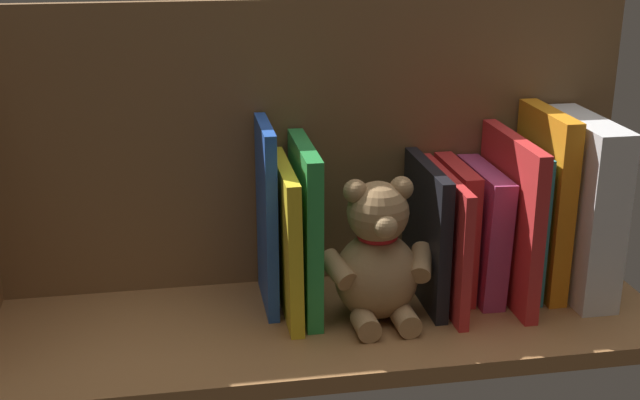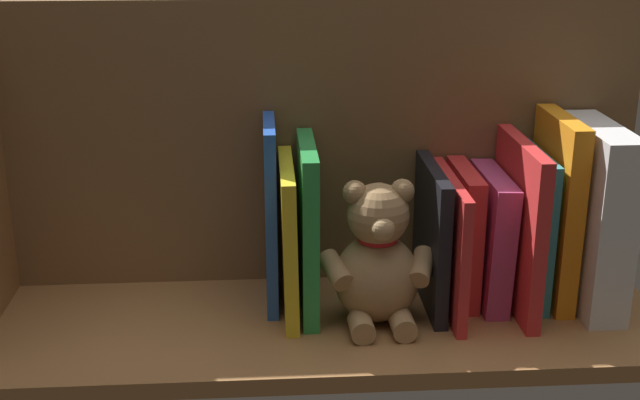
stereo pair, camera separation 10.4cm
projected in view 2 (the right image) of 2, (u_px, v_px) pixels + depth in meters
The scene contains 14 objects.
ground_plane at pixel (320, 324), 109.28cm from camera, with size 88.59×29.92×2.20cm, color #9E6B3D.
shelf_back_panel at pixel (314, 145), 114.45cm from camera, with size 88.59×1.50×38.87cm, color brown.
dictionary_thick_white at pixel (592, 216), 109.62cm from camera, with size 5.10×17.87×24.00cm, color white.
book_0 at pixel (555, 209), 110.70cm from camera, with size 2.51×14.85×24.89cm, color orange.
book_1 at pixel (531, 226), 111.59cm from camera, with size 2.08×14.25×20.11cm, color teal.
book_2 at pixel (518, 225), 108.88cm from camera, with size 1.79×18.92×22.19cm, color red.
book_3 at pixel (489, 237), 111.49cm from camera, with size 3.11×14.66×17.34cm, color #B23F72.
book_4 at pixel (463, 234), 111.88cm from camera, with size 2.44×13.18×17.85cm, color red.
book_5 at pixel (449, 243), 108.98cm from camera, with size 1.33×19.06×17.73cm, color red.
book_6 at pixel (431, 237), 109.72cm from camera, with size 1.66×16.83×18.73cm, color black.
teddy_bear at pixel (377, 260), 105.29cm from camera, with size 15.18×12.02×18.70cm.
book_7 at pixel (308, 227), 108.36cm from camera, with size 2.04×16.35×22.10cm, color green.
book_8 at pixel (289, 238), 108.18cm from camera, with size 1.72×17.24×19.65cm, color yellow.
book_9 at pixel (271, 214), 109.46cm from camera, with size 1.46×12.54×24.48cm, color blue.
Camera 2 is at (6.67, 97.58, 50.20)cm, focal length 47.38 mm.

